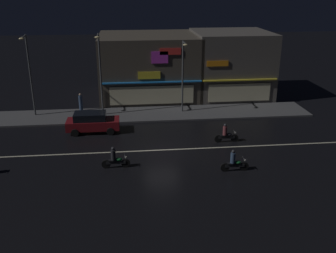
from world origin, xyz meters
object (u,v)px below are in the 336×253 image
streetlamp_east (183,71)px  parked_car_near_kerb (92,122)px  streetlamp_mid (100,69)px  motorcycle_trailing_far (234,162)px  pedestrian_on_sidewalk (81,104)px  motorcycle_following (115,159)px  traffic_cone (88,124)px  motorcycle_opposite_lane (226,134)px  streetlamp_west (29,70)px

streetlamp_east → parked_car_near_kerb: bearing=-153.8°
streetlamp_mid → streetlamp_east: 7.48m
streetlamp_mid → motorcycle_trailing_far: 15.62m
streetlamp_east → pedestrian_on_sidewalk: size_ratio=3.55×
motorcycle_following → traffic_cone: bearing=-64.9°
pedestrian_on_sidewalk → traffic_cone: size_ratio=3.40×
pedestrian_on_sidewalk → motorcycle_following: 12.22m
streetlamp_mid → streetlamp_east: streetlamp_mid is taller
motorcycle_opposite_lane → motorcycle_trailing_far: (-0.70, -4.86, 0.00)m
streetlamp_west → traffic_cone: bearing=-31.5°
motorcycle_following → motorcycle_opposite_lane: size_ratio=1.00×
streetlamp_mid → traffic_cone: size_ratio=13.47×
parked_car_near_kerb → traffic_cone: bearing=112.2°
motorcycle_opposite_lane → streetlamp_west: bearing=158.7°
parked_car_near_kerb → motorcycle_opposite_lane: (10.44, -3.34, -0.24)m
motorcycle_trailing_far → pedestrian_on_sidewalk: bearing=-55.3°
streetlamp_west → streetlamp_mid: (6.24, -0.48, 0.05)m
streetlamp_east → streetlamp_west: bearing=178.4°
streetlamp_mid → motorcycle_opposite_lane: 12.77m
streetlamp_mid → parked_car_near_kerb: 5.35m
motorcycle_following → motorcycle_trailing_far: size_ratio=1.00×
traffic_cone → motorcycle_trailing_far: bearing=-42.7°
streetlamp_east → motorcycle_opposite_lane: size_ratio=3.50×
parked_car_near_kerb → pedestrian_on_sidewalk: bearing=106.4°
streetlamp_east → traffic_cone: size_ratio=12.08×
parked_car_near_kerb → motorcycle_trailing_far: size_ratio=2.26×
streetlamp_mid → motorcycle_trailing_far: size_ratio=3.90×
streetlamp_mid → traffic_cone: 5.10m
streetlamp_west → motorcycle_following: size_ratio=3.85×
pedestrian_on_sidewalk → motorcycle_opposite_lane: 14.40m
streetlamp_west → traffic_cone: (5.08, -3.11, -4.17)m
streetlamp_mid → traffic_cone: (-1.15, -2.63, -4.22)m
streetlamp_west → streetlamp_east: size_ratio=1.10×
streetlamp_east → parked_car_near_kerb: size_ratio=1.54×
streetlamp_west → motorcycle_opposite_lane: size_ratio=3.85×
parked_car_near_kerb → traffic_cone: 1.48m
streetlamp_mid → motorcycle_opposite_lane: size_ratio=3.90×
pedestrian_on_sidewalk → traffic_cone: pedestrian_on_sidewalk is taller
pedestrian_on_sidewalk → parked_car_near_kerb: size_ratio=0.43×
motorcycle_trailing_far → streetlamp_east: bearing=-88.3°
streetlamp_mid → motorcycle_following: size_ratio=3.90×
motorcycle_following → traffic_cone: 8.54m
pedestrian_on_sidewalk → motorcycle_opposite_lane: (11.86, -8.17, -0.38)m
streetlamp_east → motorcycle_opposite_lane: (2.33, -7.34, -3.46)m
motorcycle_following → pedestrian_on_sidewalk: bearing=-65.8°
motorcycle_trailing_far → traffic_cone: bearing=-48.6°
streetlamp_mid → pedestrian_on_sidewalk: 4.15m
streetlamp_west → parked_car_near_kerb: bearing=-38.0°
motorcycle_following → motorcycle_opposite_lane: (8.45, 3.56, 0.00)m
streetlamp_east → traffic_cone: (-8.62, -2.74, -3.82)m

